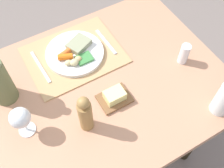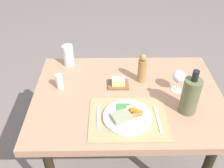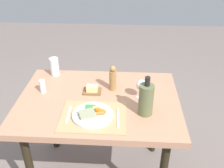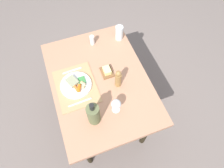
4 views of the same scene
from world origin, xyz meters
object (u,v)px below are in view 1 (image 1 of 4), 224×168
at_px(salt_shaker, 184,54).
at_px(wine_glass, 20,118).
at_px(fork, 106,42).
at_px(butter_dish, 115,97).
at_px(water_tumbler, 224,101).
at_px(knife, 40,67).
at_px(dining_table, 94,100).
at_px(dinner_plate, 75,53).
at_px(pepper_mill, 85,114).

bearing_deg(salt_shaker, wine_glass, -2.41).
distance_m(fork, butter_dish, 0.31).
height_order(fork, water_tumbler, water_tumbler).
bearing_deg(knife, dining_table, 122.12).
xyz_separation_m(fork, butter_dish, (0.12, 0.28, 0.01)).
xyz_separation_m(dining_table, dinner_plate, (-0.02, -0.20, 0.11)).
relative_size(water_tumbler, pepper_mill, 0.75).
height_order(water_tumbler, pepper_mill, pepper_mill).
bearing_deg(water_tumbler, dinner_plate, -54.81).
bearing_deg(water_tumbler, wine_glass, -23.06).
height_order(salt_shaker, butter_dish, salt_shaker).
bearing_deg(dinner_plate, pepper_mill, 71.69).
xyz_separation_m(butter_dish, water_tumbler, (-0.34, 0.25, 0.04)).
xyz_separation_m(dining_table, fork, (-0.17, -0.20, 0.10)).
xyz_separation_m(wine_glass, water_tumbler, (-0.69, 0.30, -0.04)).
bearing_deg(butter_dish, water_tumbler, 144.05).
distance_m(fork, salt_shaker, 0.36).
bearing_deg(water_tumbler, butter_dish, -35.95).
relative_size(fork, pepper_mill, 0.88).
bearing_deg(salt_shaker, pepper_mill, 7.38).
height_order(knife, pepper_mill, pepper_mill).
relative_size(fork, knife, 0.88).
relative_size(salt_shaker, water_tumbler, 0.68).
xyz_separation_m(dinner_plate, knife, (0.16, -0.01, -0.01)).
relative_size(fork, water_tumbler, 1.17).
height_order(fork, knife, same).
height_order(wine_glass, pepper_mill, pepper_mill).
bearing_deg(dining_table, pepper_mill, 54.75).
height_order(fork, pepper_mill, pepper_mill).
bearing_deg(wine_glass, butter_dish, 171.95).
distance_m(knife, salt_shaker, 0.63).
bearing_deg(fork, butter_dish, 65.17).
bearing_deg(knife, wine_glass, 56.05).
distance_m(wine_glass, pepper_mill, 0.23).
distance_m(dinner_plate, knife, 0.16).
distance_m(dinner_plate, pepper_mill, 0.36).
relative_size(dining_table, wine_glass, 7.99).
distance_m(dining_table, water_tumbler, 0.54).
relative_size(butter_dish, water_tumbler, 0.88).
distance_m(fork, pepper_mill, 0.43).
height_order(dining_table, wine_glass, wine_glass).
height_order(dining_table, pepper_mill, pepper_mill).
distance_m(wine_glass, salt_shaker, 0.72).
bearing_deg(fork, dining_table, 46.50).
relative_size(wine_glass, salt_shaker, 1.43).
bearing_deg(fork, dinner_plate, -3.46).
relative_size(knife, salt_shaker, 1.96).
bearing_deg(water_tumbler, salt_shaker, -95.18).
bearing_deg(water_tumbler, fork, -67.59).
distance_m(salt_shaker, pepper_mill, 0.52).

